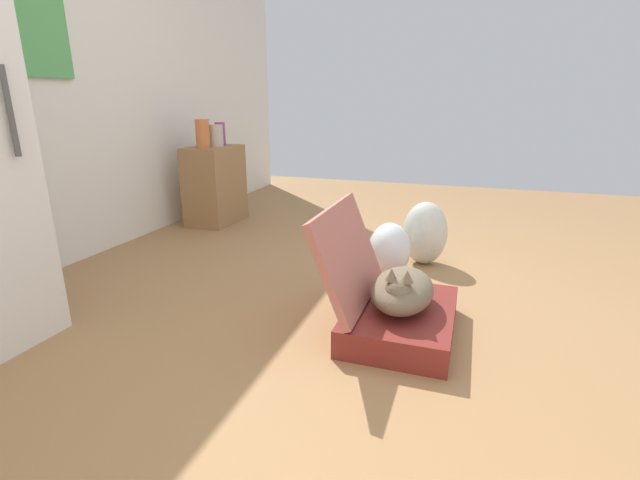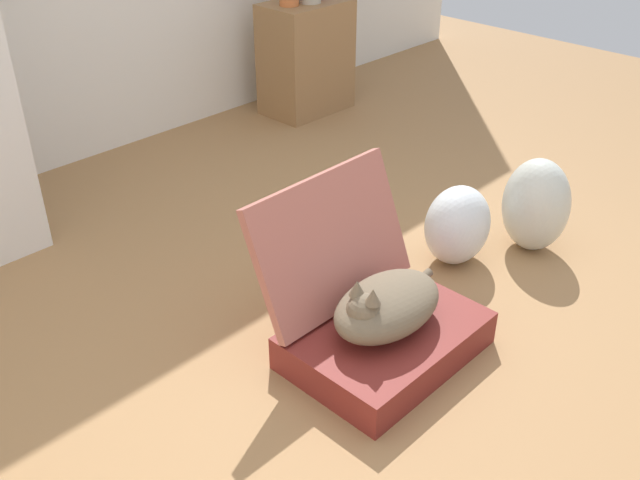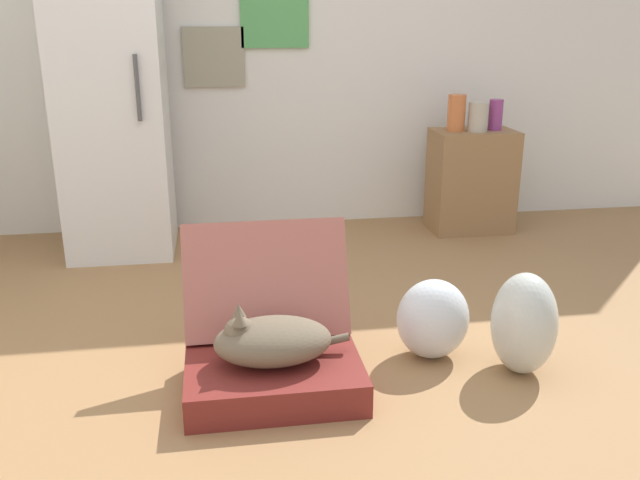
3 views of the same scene
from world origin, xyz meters
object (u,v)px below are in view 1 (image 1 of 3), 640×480
(cat, at_px, (402,290))
(plastic_bag_clear, at_px, (425,233))
(suitcase_base, at_px, (401,320))
(side_table, at_px, (215,185))
(vase_tall, at_px, (203,134))
(plastic_bag_white, at_px, (389,250))
(vase_short, at_px, (220,134))
(vase_round, at_px, (216,136))

(cat, height_order, plastic_bag_clear, plastic_bag_clear)
(suitcase_base, distance_m, side_table, 2.41)
(plastic_bag_clear, height_order, vase_tall, vase_tall)
(cat, distance_m, side_table, 2.40)
(plastic_bag_white, relative_size, vase_tall, 1.48)
(vase_short, height_order, vase_round, vase_short)
(side_table, relative_size, vase_tall, 2.89)
(plastic_bag_white, relative_size, plastic_bag_clear, 0.82)
(side_table, bearing_deg, suitcase_base, -128.35)
(vase_tall, xyz_separation_m, vase_short, (0.26, -0.01, -0.02))
(suitcase_base, xyz_separation_m, side_table, (1.48, 1.88, 0.27))
(suitcase_base, xyz_separation_m, vase_round, (1.48, 1.84, 0.69))
(suitcase_base, relative_size, plastic_bag_clear, 1.58)
(vase_tall, distance_m, vase_short, 0.26)
(plastic_bag_clear, relative_size, vase_tall, 1.81)
(vase_round, bearing_deg, vase_short, 14.12)
(plastic_bag_white, bearing_deg, suitcase_base, -164.84)
(vase_tall, xyz_separation_m, vase_round, (0.13, -0.04, -0.02))
(plastic_bag_white, height_order, vase_short, vase_short)
(suitcase_base, bearing_deg, cat, 177.69)
(plastic_bag_clear, distance_m, vase_tall, 1.99)
(plastic_bag_white, bearing_deg, cat, -165.06)
(cat, xyz_separation_m, vase_tall, (1.36, 1.88, 0.56))
(cat, height_order, side_table, side_table)
(cat, bearing_deg, plastic_bag_white, 14.94)
(plastic_bag_white, xyz_separation_m, vase_round, (0.80, 1.65, 0.59))
(plastic_bag_clear, xyz_separation_m, vase_short, (0.62, 1.86, 0.56))
(side_table, distance_m, vase_short, 0.45)
(vase_short, bearing_deg, vase_round, -165.88)
(plastic_bag_clear, relative_size, side_table, 0.63)
(plastic_bag_clear, distance_m, vase_short, 2.04)
(vase_short, bearing_deg, cat, -130.98)
(cat, height_order, vase_round, vase_round)
(suitcase_base, relative_size, side_table, 0.99)
(suitcase_base, relative_size, vase_round, 3.61)
(side_table, bearing_deg, vase_short, -2.32)
(plastic_bag_white, xyz_separation_m, side_table, (0.80, 1.69, 0.16))
(plastic_bag_clear, bearing_deg, suitcase_base, -179.51)
(cat, relative_size, vase_tall, 2.25)
(plastic_bag_white, relative_size, vase_short, 1.75)
(cat, height_order, vase_tall, vase_tall)
(side_table, relative_size, vase_short, 3.42)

